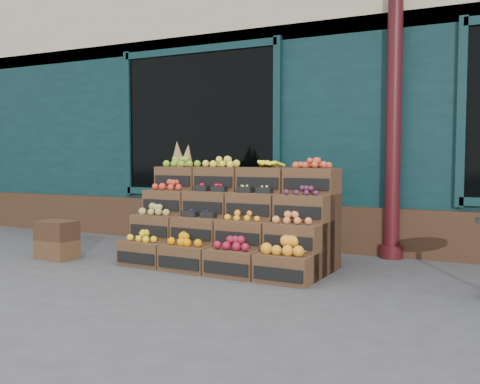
% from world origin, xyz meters
% --- Properties ---
extents(ground, '(60.00, 60.00, 0.00)m').
position_xyz_m(ground, '(0.00, 0.00, 0.00)').
color(ground, '#3F3F41').
rests_on(ground, ground).
extents(shop_facade, '(12.00, 6.24, 4.80)m').
position_xyz_m(shop_facade, '(0.00, 5.11, 2.40)').
color(shop_facade, black).
rests_on(shop_facade, ground).
extents(crate_display, '(2.34, 1.21, 1.44)m').
position_xyz_m(crate_display, '(-0.36, 0.82, 0.44)').
color(crate_display, '#492F1C').
rests_on(crate_display, ground).
extents(spare_crates, '(0.48, 0.35, 0.46)m').
position_xyz_m(spare_crates, '(-2.44, 0.21, 0.23)').
color(spare_crates, '#492F1C').
rests_on(spare_crates, ground).
extents(shopkeeper, '(0.71, 0.48, 1.93)m').
position_xyz_m(shopkeeper, '(-1.32, 2.64, 0.97)').
color(shopkeeper, '#175125').
rests_on(shopkeeper, ground).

